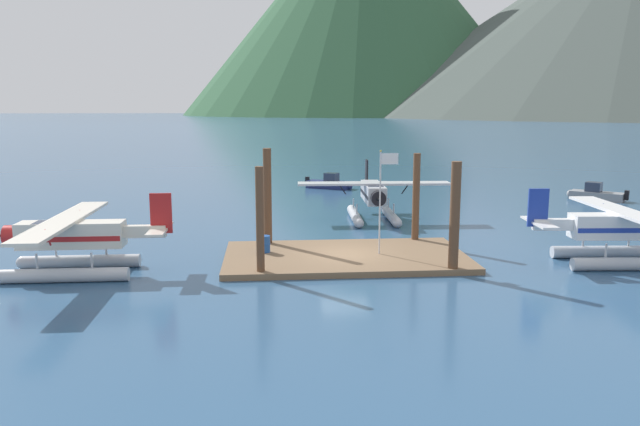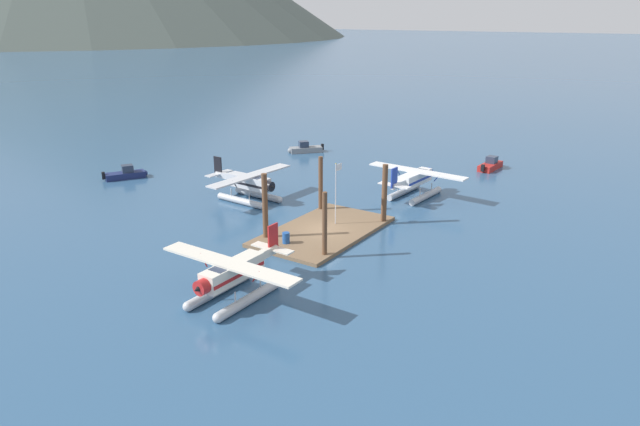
% 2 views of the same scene
% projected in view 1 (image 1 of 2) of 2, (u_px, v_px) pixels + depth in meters
% --- Properties ---
extents(ground_plane, '(1200.00, 1200.00, 0.00)m').
position_uv_depth(ground_plane, '(345.00, 260.00, 31.94)').
color(ground_plane, '#2D5175').
extents(dock_platform, '(12.40, 7.06, 0.30)m').
position_uv_depth(dock_platform, '(345.00, 257.00, 31.92)').
color(dock_platform, brown).
rests_on(dock_platform, ground).
extents(piling_near_left, '(0.37, 0.37, 5.17)m').
position_uv_depth(piling_near_left, '(260.00, 223.00, 28.22)').
color(piling_near_left, brown).
rests_on(piling_near_left, ground).
extents(piling_near_right, '(0.47, 0.47, 5.34)m').
position_uv_depth(piling_near_right, '(455.00, 219.00, 28.77)').
color(piling_near_right, brown).
rests_on(piling_near_right, ground).
extents(piling_far_left, '(0.45, 0.45, 5.58)m').
position_uv_depth(piling_far_left, '(268.00, 199.00, 34.02)').
color(piling_far_left, brown).
rests_on(piling_far_left, ground).
extents(piling_far_right, '(0.40, 0.40, 5.23)m').
position_uv_depth(piling_far_right, '(416.00, 199.00, 35.03)').
color(piling_far_right, brown).
rests_on(piling_far_right, ground).
extents(flagpole, '(0.95, 0.10, 5.37)m').
position_uv_depth(flagpole, '(383.00, 189.00, 31.38)').
color(flagpole, silver).
rests_on(flagpole, dock_platform).
extents(fuel_drum, '(0.62, 0.62, 0.88)m').
position_uv_depth(fuel_drum, '(265.00, 244.00, 32.22)').
color(fuel_drum, '#1E4C99').
rests_on(fuel_drum, dock_platform).
extents(mountain_ridge_west_peak, '(439.58, 439.58, 143.14)m').
position_uv_depth(mountain_ridge_west_peak, '(639.00, 18.00, 456.11)').
color(mountain_ridge_west_peak, '#424C47').
rests_on(mountain_ridge_west_peak, ground).
extents(mountain_ridge_centre_peak, '(298.77, 298.77, 179.99)m').
position_uv_depth(mountain_ridge_centre_peak, '(364.00, 4.00, 505.99)').
color(mountain_ridge_centre_peak, '#2D5638').
rests_on(mountain_ridge_centre_peak, ground).
extents(seaplane_silver_bow_right, '(10.45, 7.98, 3.84)m').
position_uv_depth(seaplane_silver_bow_right, '(373.00, 198.00, 42.61)').
color(seaplane_silver_bow_right, '#B7BABF').
rests_on(seaplane_silver_bow_right, ground).
extents(seaplane_cream_port_aft, '(7.98, 10.41, 3.84)m').
position_uv_depth(seaplane_cream_port_aft, '(71.00, 242.00, 28.83)').
color(seaplane_cream_port_aft, '#B7BABF').
rests_on(seaplane_cream_port_aft, ground).
extents(seaplane_white_stbd_aft, '(7.97, 10.47, 3.84)m').
position_uv_depth(seaplane_white_stbd_aft, '(620.00, 233.00, 30.83)').
color(seaplane_white_stbd_aft, '#B7BABF').
rests_on(seaplane_white_stbd_aft, ground).
extents(boat_grey_open_east, '(4.15, 3.90, 1.50)m').
position_uv_depth(boat_grey_open_east, '(595.00, 194.00, 52.01)').
color(boat_grey_open_east, gray).
rests_on(boat_grey_open_east, ground).
extents(boat_navy_open_north, '(4.40, 3.38, 1.50)m').
position_uv_depth(boat_navy_open_north, '(330.00, 183.00, 59.17)').
color(boat_navy_open_north, navy).
rests_on(boat_navy_open_north, ground).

